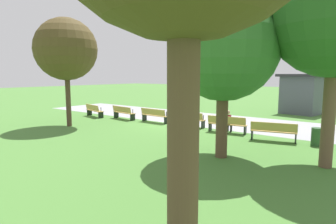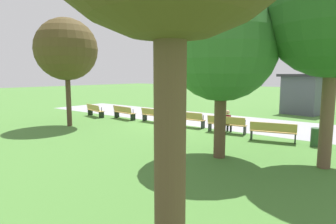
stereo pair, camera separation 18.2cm
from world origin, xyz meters
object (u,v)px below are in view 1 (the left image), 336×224
object	(u,v)px
bench_0	(94,110)
kiosk	(301,93)
tree_3	(224,46)
lamp_post	(182,80)
person_seated	(228,121)
bench_3	(188,119)
bench_4	(227,124)
trash_bin	(317,137)
bench_1	(123,112)
tree_2	(66,50)
bench_2	(154,115)
bench_5	(273,131)

from	to	relation	value
bench_0	kiosk	xyz separation A→B (m)	(11.57, 10.70, 1.10)
tree_3	lamp_post	distance (m)	8.05
person_seated	kiosk	bearing A→B (deg)	74.18
bench_3	tree_3	distance (m)	7.08
bench_4	trash_bin	size ratio (longest dim) A/B	2.65
bench_3	trash_bin	size ratio (longest dim) A/B	2.62
bench_1	tree_2	size ratio (longest dim) A/B	0.33
lamp_post	bench_1	bearing A→B (deg)	-158.65
bench_0	tree_2	bearing A→B (deg)	-47.22
bench_3	person_seated	xyz separation A→B (m)	(2.55, -0.09, 0.16)
tree_3	kiosk	size ratio (longest dim) A/B	1.71
tree_3	lamp_post	xyz separation A→B (m)	(-5.58, 5.65, -1.30)
person_seated	bench_3	bearing A→B (deg)	169.91
bench_2	trash_bin	distance (m)	9.37
lamp_post	trash_bin	world-z (taller)	lamp_post
bench_0	lamp_post	xyz separation A→B (m)	(6.36, 1.97, 2.23)
tree_2	kiosk	xyz separation A→B (m)	(9.72, 13.99, -2.87)
bench_1	person_seated	size ratio (longest dim) A/B	1.70
bench_4	tree_3	bearing A→B (deg)	-75.31
bench_4	kiosk	xyz separation A→B (m)	(1.38, 10.23, 1.10)
bench_4	kiosk	bearing A→B (deg)	74.29
bench_4	person_seated	distance (m)	0.21
bench_3	kiosk	world-z (taller)	kiosk
bench_0	tree_2	xyz separation A→B (m)	(1.85, -3.29, 3.97)
person_seated	kiosk	size ratio (longest dim) A/B	0.34
bench_4	bench_1	bearing A→B (deg)	171.97
bench_3	lamp_post	size ratio (longest dim) A/B	0.52
tree_3	lamp_post	size ratio (longest dim) A/B	1.54
bench_2	kiosk	bearing A→B (deg)	59.64
trash_bin	tree_3	bearing A→B (deg)	-122.02
bench_3	bench_4	bearing A→B (deg)	-8.01
tree_2	trash_bin	world-z (taller)	tree_2
bench_4	person_seated	bearing A→B (deg)	82.31
bench_1	bench_4	distance (m)	7.67
person_seated	trash_bin	size ratio (longest dim) A/B	1.56
bench_2	tree_3	xyz separation A→B (m)	(6.86, -4.39, 3.53)
bench_3	trash_bin	bearing A→B (deg)	-6.01
bench_0	tree_3	xyz separation A→B (m)	(11.93, -3.68, 3.53)
kiosk	bench_4	bearing A→B (deg)	-87.20
bench_4	bench_5	world-z (taller)	same
bench_4	bench_5	bearing A→B (deg)	-18.69
bench_4	lamp_post	world-z (taller)	lamp_post
person_seated	bench_0	bearing A→B (deg)	175.45
bench_4	person_seated	size ratio (longest dim) A/B	1.70
trash_bin	bench_0	bearing A→B (deg)	-178.74
bench_0	bench_2	xyz separation A→B (m)	(5.07, 0.71, 0.00)
bench_4	kiosk	distance (m)	10.38
bench_3	person_seated	bearing A→B (deg)	-4.74
bench_2	person_seated	world-z (taller)	person_seated
bench_0	bench_5	bearing A→B (deg)	13.39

